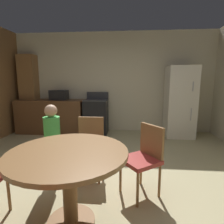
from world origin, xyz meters
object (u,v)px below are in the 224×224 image
object	(u,v)px
refrigerator	(180,102)
chair_north	(90,143)
microwave	(59,95)
dining_table	(69,167)
chair_northeast	(144,155)
oven_range	(96,116)
person_child	(53,141)

from	to	relation	value
refrigerator	chair_north	size ratio (longest dim) A/B	2.02
microwave	chair_north	xyz separation A→B (m)	(1.28, -2.19, -0.53)
microwave	dining_table	world-z (taller)	microwave
dining_table	chair_northeast	distance (m)	0.95
microwave	chair_northeast	size ratio (longest dim) A/B	0.51
oven_range	chair_northeast	bearing A→B (deg)	-67.96
oven_range	microwave	xyz separation A→B (m)	(-1.00, -0.00, 0.56)
microwave	chair_northeast	distance (m)	3.33
dining_table	chair_north	xyz separation A→B (m)	(0.00, 0.95, -0.10)
refrigerator	chair_north	bearing A→B (deg)	-130.99
oven_range	person_child	size ratio (longest dim) A/B	1.01
refrigerator	person_child	size ratio (longest dim) A/B	1.61
chair_north	dining_table	bearing A→B (deg)	0.00
chair_northeast	dining_table	bearing A→B (deg)	0.00
oven_range	dining_table	distance (m)	3.16
chair_north	person_child	bearing A→B (deg)	-70.11
chair_northeast	chair_north	world-z (taller)	same
refrigerator	microwave	world-z (taller)	refrigerator
microwave	chair_northeast	xyz separation A→B (m)	(2.04, -2.57, -0.53)
chair_northeast	chair_north	distance (m)	0.85
person_child	refrigerator	bearing A→B (deg)	102.38
refrigerator	microwave	distance (m)	3.14
chair_northeast	person_child	size ratio (longest dim) A/B	0.80
chair_north	refrigerator	bearing A→B (deg)	139.16
dining_table	chair_northeast	xyz separation A→B (m)	(0.76, 0.56, -0.10)
dining_table	oven_range	bearing A→B (deg)	95.10
refrigerator	person_child	bearing A→B (deg)	-135.41
refrigerator	chair_northeast	xyz separation A→B (m)	(-1.10, -2.52, -0.38)
oven_range	person_child	xyz separation A→B (m)	(-0.21, -2.37, 0.11)
oven_range	chair_northeast	size ratio (longest dim) A/B	1.26
refrigerator	person_child	xyz separation A→B (m)	(-2.35, -2.31, -0.30)
refrigerator	chair_north	distance (m)	2.86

